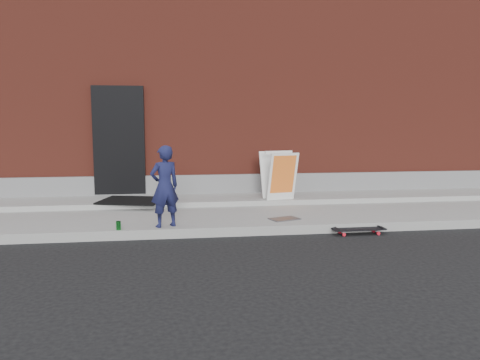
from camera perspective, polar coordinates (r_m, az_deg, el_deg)
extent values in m
plane|color=black|center=(7.43, 3.60, -6.77)|extent=(80.00, 80.00, 0.00)
cube|color=gray|center=(8.86, 1.65, -4.02)|extent=(20.00, 3.00, 0.15)
cube|color=gray|center=(9.71, 0.75, -2.29)|extent=(20.00, 1.20, 0.10)
cube|color=maroon|center=(14.16, -2.12, 9.96)|extent=(20.00, 8.00, 5.00)
cube|color=slate|center=(10.23, 0.27, -0.40)|extent=(20.00, 0.10, 0.40)
cube|color=black|center=(10.10, -14.53, 4.69)|extent=(1.05, 0.12, 2.25)
imported|color=#16193F|center=(7.34, -9.18, -0.77)|extent=(0.55, 0.46, 1.27)
cylinder|color=red|center=(7.92, 15.96, -5.96)|extent=(0.06, 0.03, 0.06)
cylinder|color=red|center=(7.76, 16.51, -6.24)|extent=(0.06, 0.03, 0.06)
cylinder|color=red|center=(7.70, 12.07, -6.20)|extent=(0.06, 0.03, 0.06)
cylinder|color=red|center=(7.54, 12.56, -6.50)|extent=(0.06, 0.03, 0.06)
cube|color=#B6B5BB|center=(7.83, 16.24, -5.83)|extent=(0.05, 0.18, 0.02)
cube|color=#B6B5BB|center=(7.61, 12.32, -6.07)|extent=(0.05, 0.18, 0.02)
cube|color=black|center=(7.71, 14.31, -5.82)|extent=(0.83, 0.22, 0.02)
cube|color=silver|center=(9.16, 5.22, 0.41)|extent=(0.62, 0.37, 0.94)
cube|color=silver|center=(9.55, 4.18, 0.68)|extent=(0.62, 0.37, 0.94)
cube|color=yellow|center=(9.15, 5.28, 0.09)|extent=(0.51, 0.28, 0.75)
cube|color=silver|center=(9.32, 4.72, 3.42)|extent=(0.58, 0.16, 0.05)
cylinder|color=#177424|center=(7.35, -14.60, -5.40)|extent=(0.09, 0.09, 0.13)
cube|color=black|center=(9.33, -13.07, -2.44)|extent=(1.34, 1.19, 0.03)
cube|color=#545459|center=(7.93, 5.44, -4.74)|extent=(0.56, 0.45, 0.01)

